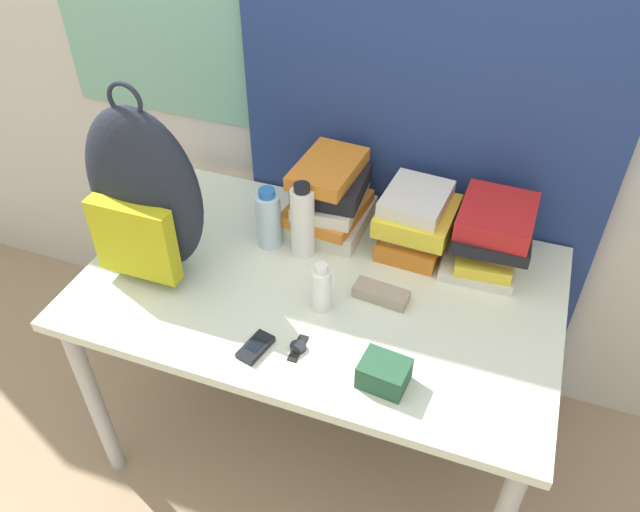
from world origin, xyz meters
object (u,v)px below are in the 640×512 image
backpack (144,197)px  wristwatch (298,347)px  book_stack_center (416,220)px  water_bottle (268,219)px  sports_bottle (303,221)px  sunglasses_case (381,294)px  camera_pouch (384,373)px  book_stack_right (491,234)px  book_stack_left (330,198)px  cell_phone (256,347)px  sunscreen_bottle (321,288)px

backpack → wristwatch: 0.57m
book_stack_center → wristwatch: 0.54m
backpack → book_stack_center: backpack is taller
backpack → water_bottle: size_ratio=2.89×
sports_bottle → sunglasses_case: bearing=-22.6°
water_bottle → sunglasses_case: bearing=-17.1°
backpack → camera_pouch: bearing=-14.4°
book_stack_right → camera_pouch: book_stack_right is taller
book_stack_left → sunglasses_case: bearing=-47.0°
backpack → sunglasses_case: 0.69m
book_stack_right → sports_bottle: (-0.51, -0.14, 0.01)m
book_stack_left → wristwatch: bearing=-79.7°
cell_phone → wristwatch: (0.10, 0.04, -0.00)m
book_stack_right → sunglasses_case: bearing=-133.4°
sunscreen_bottle → sunglasses_case: size_ratio=0.97×
sports_bottle → cell_phone: 0.41m
sunscreen_bottle → camera_pouch: size_ratio=1.23×
book_stack_center → book_stack_right: (0.21, -0.00, 0.01)m
backpack → sports_bottle: (0.37, 0.20, -0.13)m
backpack → cell_phone: (0.40, -0.20, -0.23)m
book_stack_right → camera_pouch: 0.56m
sunglasses_case → book_stack_center: bearing=83.7°
book_stack_right → sunglasses_case: size_ratio=1.80×
sports_bottle → sunglasses_case: 0.31m
sports_bottle → book_stack_left: bearing=76.4°
cell_phone → sunglasses_case: 0.37m
sunscreen_bottle → camera_pouch: bearing=-39.7°
cell_phone → book_stack_center: bearing=63.2°
water_bottle → book_stack_center: bearing=19.1°
book_stack_center → water_bottle: bearing=-160.9°
backpack → camera_pouch: (0.73, -0.19, -0.21)m
wristwatch → cell_phone: bearing=-158.7°
camera_pouch → backpack: bearing=165.6°
book_stack_right → backpack: bearing=-158.9°
camera_pouch → cell_phone: bearing=-178.2°
book_stack_right → wristwatch: (-0.39, -0.50, -0.10)m
book_stack_left → cell_phone: size_ratio=2.59×
backpack → camera_pouch: backpack is taller
wristwatch → sunglasses_case: bearing=59.1°
sunscreen_bottle → sunglasses_case: sunscreen_bottle is taller
book_stack_right → camera_pouch: bearing=-106.7°
backpack → sunglasses_case: size_ratio=3.63×
sports_bottle → camera_pouch: bearing=-47.4°
backpack → sports_bottle: backpack is taller
wristwatch → book_stack_right: bearing=52.2°
sports_bottle → book_stack_center: bearing=25.9°
book_stack_left → sunscreen_bottle: 0.35m
book_stack_left → wristwatch: book_stack_left is taller
backpack → cell_phone: 0.50m
camera_pouch → book_stack_center: bearing=95.9°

